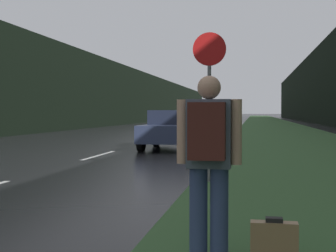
% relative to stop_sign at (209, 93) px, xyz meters
% --- Properties ---
extents(grass_verge, '(6.00, 240.00, 0.02)m').
position_rel_stop_sign_xyz_m(grass_verge, '(2.69, 32.81, -1.71)').
color(grass_verge, '#33562D').
rests_on(grass_verge, ground_plane).
extents(lane_stripe_c, '(0.12, 3.00, 0.01)m').
position_rel_stop_sign_xyz_m(lane_stripe_c, '(-3.89, 4.99, -1.71)').
color(lane_stripe_c, silver).
rests_on(lane_stripe_c, ground_plane).
extents(lane_stripe_d, '(0.12, 3.00, 0.01)m').
position_rel_stop_sign_xyz_m(lane_stripe_d, '(-3.89, 11.99, -1.71)').
color(lane_stripe_d, silver).
rests_on(lane_stripe_d, ground_plane).
extents(lane_stripe_e, '(0.12, 3.00, 0.01)m').
position_rel_stop_sign_xyz_m(lane_stripe_e, '(-3.89, 18.99, -1.71)').
color(lane_stripe_e, silver).
rests_on(lane_stripe_e, ground_plane).
extents(lane_stripe_f, '(0.12, 3.00, 0.01)m').
position_rel_stop_sign_xyz_m(lane_stripe_f, '(-3.89, 25.99, -1.71)').
color(lane_stripe_f, silver).
rests_on(lane_stripe_f, ground_plane).
extents(treeline_far_side, '(2.00, 140.00, 6.25)m').
position_rel_stop_sign_xyz_m(treeline_far_side, '(-13.47, 42.81, 1.41)').
color(treeline_far_side, black).
rests_on(treeline_far_side, ground_plane).
extents(treeline_near_side, '(2.00, 140.00, 8.58)m').
position_rel_stop_sign_xyz_m(treeline_near_side, '(8.69, 42.81, 2.57)').
color(treeline_near_side, black).
rests_on(treeline_near_side, ground_plane).
extents(stop_sign, '(0.63, 0.07, 2.86)m').
position_rel_stop_sign_xyz_m(stop_sign, '(0.00, 0.00, 0.00)').
color(stop_sign, slate).
rests_on(stop_sign, ground_plane).
extents(hitchhiker_with_backpack, '(0.58, 0.40, 1.68)m').
position_rel_stop_sign_xyz_m(hitchhiker_with_backpack, '(0.44, -4.74, -0.75)').
color(hitchhiker_with_backpack, navy).
rests_on(hitchhiker_with_backpack, ground_plane).
extents(suitcase, '(0.42, 0.13, 0.41)m').
position_rel_stop_sign_xyz_m(suitcase, '(1.02, -4.63, -1.53)').
color(suitcase, olive).
rests_on(suitcase, ground_plane).
extents(car_passing_near, '(1.83, 4.07, 1.41)m').
position_rel_stop_sign_xyz_m(car_passing_near, '(-2.10, 7.82, -1.01)').
color(car_passing_near, '#2D3856').
rests_on(car_passing_near, ground_plane).
extents(car_passing_far, '(1.91, 4.56, 1.46)m').
position_rel_stop_sign_xyz_m(car_passing_far, '(-2.10, 32.67, -0.96)').
color(car_passing_far, '#9E9EA3').
rests_on(car_passing_far, ground_plane).
extents(car_oncoming, '(2.03, 4.80, 1.45)m').
position_rel_stop_sign_xyz_m(car_oncoming, '(-5.68, 36.67, -0.99)').
color(car_oncoming, '#2D3856').
rests_on(car_oncoming, ground_plane).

